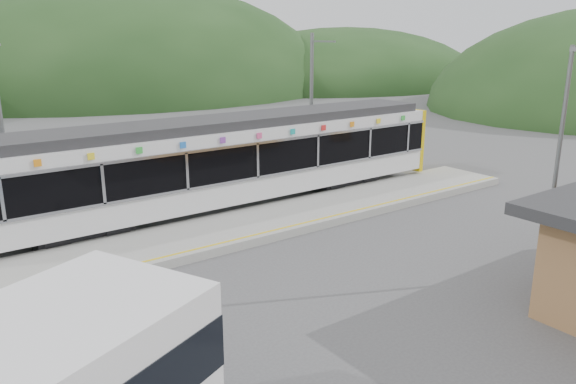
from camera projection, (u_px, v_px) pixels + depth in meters
ground at (307, 256)px, 18.10m from camera, size 120.00×120.00×0.00m
hills at (342, 191)px, 25.73m from camera, size 146.00×149.00×26.00m
platform at (252, 225)px, 20.62m from camera, size 26.00×3.20×0.30m
yellow_line at (272, 231)px, 19.57m from camera, size 26.00×0.10×0.01m
train at (227, 159)px, 22.54m from camera, size 20.44×3.01×3.74m
catenary_mast_west at (2, 130)px, 19.76m from camera, size 0.18×1.80×7.00m
catenary_mast_east at (312, 103)px, 27.75m from camera, size 0.18×1.80×7.00m
lamp_post at (564, 146)px, 15.45m from camera, size 0.38×1.18×6.64m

